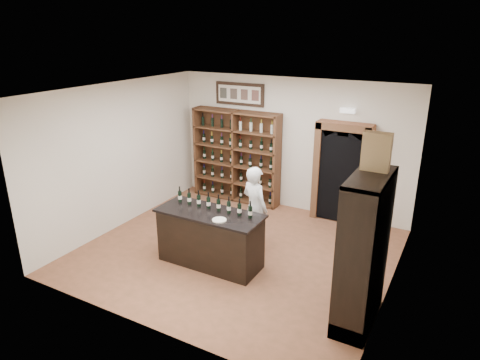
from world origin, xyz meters
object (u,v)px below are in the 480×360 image
side_cabinet (363,274)px  wine_crate (376,152)px  tasting_counter (210,238)px  counter_bottle_0 (180,196)px  wine_shelf (237,156)px  shopkeeper (255,208)px

side_cabinet → wine_crate: size_ratio=4.25×
tasting_counter → counter_bottle_0: bearing=169.6°
tasting_counter → side_cabinet: bearing=-6.3°
wine_shelf → shopkeeper: bearing=-53.2°
wine_shelf → tasting_counter: 3.19m
counter_bottle_0 → wine_crate: bearing=-3.3°
tasting_counter → shopkeeper: bearing=66.1°
side_cabinet → counter_bottle_0: bearing=172.8°
wine_shelf → tasting_counter: size_ratio=1.17×
side_cabinet → tasting_counter: bearing=173.7°
wine_shelf → wine_crate: (3.77, -3.00, 1.36)m
side_cabinet → wine_crate: wine_crate is taller
wine_shelf → shopkeeper: 2.53m
shopkeeper → wine_crate: wine_crate is taller
wine_shelf → tasting_counter: bearing=-69.4°
wine_shelf → side_cabinet: size_ratio=1.00×
wine_shelf → tasting_counter: (1.10, -2.93, -0.61)m
counter_bottle_0 → side_cabinet: side_cabinet is taller
tasting_counter → wine_shelf: bearing=110.6°
counter_bottle_0 → shopkeeper: 1.41m
shopkeeper → wine_crate: 2.97m
tasting_counter → shopkeeper: shopkeeper is taller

